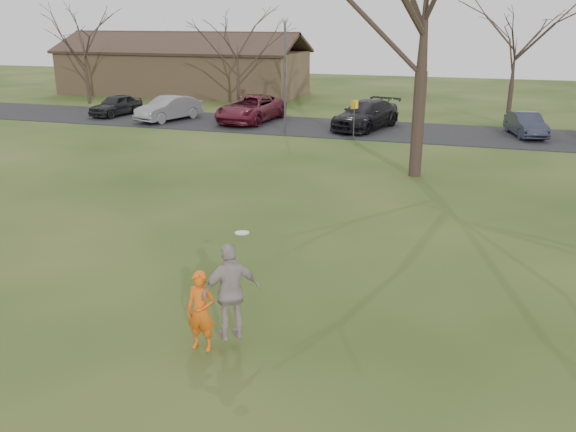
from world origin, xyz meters
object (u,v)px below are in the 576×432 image
(building, at_px, (184,70))
(lamp_post, at_px, (285,61))
(catching_play, at_px, (231,292))
(car_5, at_px, (526,124))
(car_0, at_px, (116,105))
(car_3, at_px, (366,115))
(car_1, at_px, (169,108))
(car_2, at_px, (251,109))
(player_defender, at_px, (201,311))

(building, distance_m, lamp_post, 20.99)
(catching_play, height_order, lamp_post, lamp_post)
(catching_play, distance_m, lamp_post, 23.39)
(car_5, bearing_deg, building, 140.18)
(car_0, relative_size, car_3, 0.72)
(car_1, relative_size, lamp_post, 0.73)
(car_0, bearing_deg, catching_play, -43.62)
(building, xyz_separation_m, lamp_post, (14.00, -15.50, 2.04))
(car_0, relative_size, car_5, 1.03)
(lamp_post, bearing_deg, car_0, 167.71)
(catching_play, bearing_deg, car_0, 126.60)
(car_2, xyz_separation_m, building, (-10.80, 12.45, 1.09))
(car_2, distance_m, car_3, 7.26)
(car_0, xyz_separation_m, building, (-1.41, 12.76, 1.22))
(car_0, height_order, car_5, car_0)
(catching_play, bearing_deg, car_3, 94.62)
(player_defender, distance_m, lamp_post, 23.49)
(catching_play, bearing_deg, lamp_post, 105.20)
(car_1, relative_size, car_2, 0.79)
(car_2, relative_size, lamp_post, 0.93)
(car_0, xyz_separation_m, car_2, (9.39, 0.31, 0.13))
(player_defender, relative_size, building, 0.08)
(catching_play, bearing_deg, building, 117.92)
(car_1, relative_size, car_3, 0.83)
(car_2, relative_size, car_5, 1.50)
(player_defender, xyz_separation_m, car_5, (7.26, 25.61, -0.14))
(player_defender, distance_m, car_3, 25.39)
(car_5, distance_m, catching_play, 26.28)
(player_defender, bearing_deg, car_5, 73.49)
(player_defender, bearing_deg, car_2, 108.12)
(car_2, height_order, car_5, car_2)
(car_1, distance_m, car_5, 21.11)
(car_2, bearing_deg, building, 136.17)
(car_0, bearing_deg, car_1, -0.49)
(building, relative_size, lamp_post, 3.29)
(car_1, bearing_deg, building, 131.09)
(car_2, bearing_deg, lamp_post, -38.43)
(car_3, bearing_deg, car_2, -166.20)
(car_1, bearing_deg, car_5, 21.04)
(car_2, bearing_deg, player_defender, -65.98)
(car_2, xyz_separation_m, car_3, (7.26, -0.32, -0.01))
(car_2, bearing_deg, catching_play, -64.73)
(car_3, height_order, building, building)
(player_defender, bearing_deg, car_3, 92.66)
(player_defender, relative_size, catching_play, 0.73)
(lamp_post, bearing_deg, player_defender, -76.24)
(car_0, xyz_separation_m, car_5, (25.39, 0.25, -0.04))
(car_0, distance_m, car_3, 16.65)
(catching_play, bearing_deg, player_defender, -159.97)
(car_5, xyz_separation_m, lamp_post, (-12.80, -3.00, 3.29))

